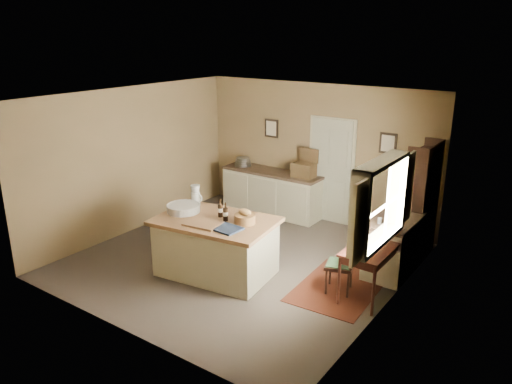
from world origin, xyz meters
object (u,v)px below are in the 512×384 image
writing_desk (370,254)px  shelving_unit (424,201)px  work_island (215,245)px  sideboard (272,191)px  desk_chair (340,265)px  right_cabinet (393,245)px

writing_desk → shelving_unit: 1.85m
work_island → sideboard: work_island is taller
shelving_unit → work_island: bearing=-133.8°
desk_chair → shelving_unit: 2.07m
writing_desk → desk_chair: desk_chair is taller
desk_chair → right_cabinet: right_cabinet is taller
work_island → writing_desk: bearing=9.4°
sideboard → writing_desk: 3.71m
right_cabinet → writing_desk: bearing=-90.0°
sideboard → right_cabinet: size_ratio=1.91×
work_island → sideboard: bearing=98.3°
sideboard → right_cabinet: 3.26m
work_island → writing_desk: (2.24, 0.68, 0.19)m
work_island → right_cabinet: size_ratio=1.72×
sideboard → desk_chair: sideboard is taller
work_island → shelving_unit: bearing=38.7°
work_island → right_cabinet: (2.24, 1.62, -0.02)m
work_island → right_cabinet: bearing=28.4°
shelving_unit → desk_chair: bearing=-106.5°
desk_chair → shelving_unit: bearing=57.0°
desk_chair → work_island: bearing=-178.7°
sideboard → desk_chair: 3.43m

